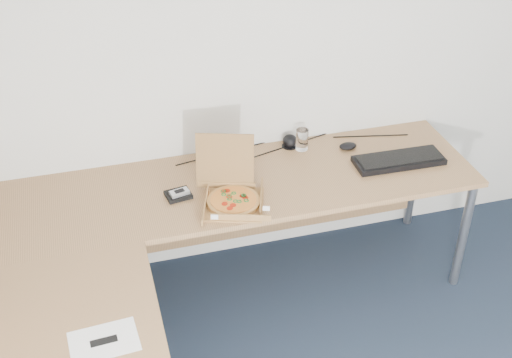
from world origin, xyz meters
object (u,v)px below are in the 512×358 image
object	(u,v)px
desk	(196,248)
drinking_glass	(302,140)
pizza_box	(233,197)
keyboard	(399,160)
wallet	(178,195)

from	to	relation	value
desk	drinking_glass	size ratio (longest dim) A/B	20.41
pizza_box	keyboard	distance (m)	0.97
wallet	keyboard	bearing A→B (deg)	-9.40
desk	wallet	distance (m)	0.39
desk	keyboard	size ratio (longest dim) A/B	5.09
drinking_glass	wallet	xyz separation A→B (m)	(-0.75, -0.27, -0.05)
pizza_box	drinking_glass	xyz separation A→B (m)	(0.50, 0.40, 0.03)
desk	pizza_box	bearing A→B (deg)	47.47
pizza_box	desk	bearing A→B (deg)	-114.43
pizza_box	keyboard	world-z (taller)	pizza_box
drinking_glass	keyboard	world-z (taller)	drinking_glass
pizza_box	wallet	xyz separation A→B (m)	(-0.25, 0.13, -0.03)
keyboard	wallet	world-z (taller)	keyboard
pizza_box	wallet	world-z (taller)	pizza_box
desk	drinking_glass	bearing A→B (deg)	41.71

